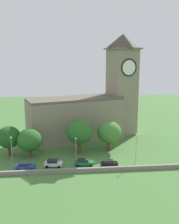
# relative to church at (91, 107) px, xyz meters

# --- Properties ---
(ground_plane) EXTENTS (200.00, 200.00, 0.00)m
(ground_plane) POSITION_rel_church_xyz_m (-2.49, -7.03, -10.25)
(ground_plane) COLOR #477538
(church) EXTENTS (38.11, 21.17, 33.63)m
(church) POSITION_rel_church_xyz_m (0.00, 0.00, 0.00)
(church) COLOR gray
(church) RESTS_ON ground
(quay_barrier) EXTENTS (44.70, 0.70, 1.01)m
(quay_barrier) POSITION_rel_church_xyz_m (-2.49, -27.14, -9.74)
(quay_barrier) COLOR gray
(quay_barrier) RESTS_ON ground
(car_blue) EXTENTS (4.67, 2.60, 1.82)m
(car_blue) POSITION_rel_church_xyz_m (-18.39, -24.44, -9.33)
(car_blue) COLOR #233D9E
(car_blue) RESTS_ON ground
(car_white) EXTENTS (4.49, 2.66, 1.83)m
(car_white) POSITION_rel_church_xyz_m (-11.83, -23.36, -9.33)
(car_white) COLOR silver
(car_white) RESTS_ON ground
(car_green) EXTENTS (4.78, 2.34, 1.65)m
(car_green) POSITION_rel_church_xyz_m (-4.38, -23.34, -9.41)
(car_green) COLOR #1E6B38
(car_green) RESTS_ON ground
(car_black) EXTENTS (4.18, 2.15, 1.67)m
(car_black) POSITION_rel_church_xyz_m (1.70, -24.60, -9.41)
(car_black) COLOR black
(car_black) RESTS_ON ground
(streetlamp_west_end) EXTENTS (0.44, 0.44, 7.63)m
(streetlamp_west_end) POSITION_rel_church_xyz_m (-21.74, -22.31, -5.22)
(streetlamp_west_end) COLOR #9EA0A5
(streetlamp_west_end) RESTS_ON ground
(streetlamp_west_mid) EXTENTS (0.44, 0.44, 6.55)m
(streetlamp_west_mid) POSITION_rel_church_xyz_m (-6.19, -21.29, -5.83)
(streetlamp_west_mid) COLOR #9EA0A5
(streetlamp_west_mid) RESTS_ON ground
(streetlamp_central) EXTENTS (0.44, 0.44, 7.69)m
(streetlamp_central) POSITION_rel_church_xyz_m (8.86, -22.85, -5.18)
(streetlamp_central) COLOR #9EA0A5
(streetlamp_central) RESTS_ON ground
(tree_by_tower) EXTENTS (6.85, 6.85, 8.50)m
(tree_by_tower) POSITION_rel_church_xyz_m (3.68, -13.20, -4.87)
(tree_by_tower) COLOR brown
(tree_by_tower) RESTS_ON ground
(tree_churchyard) EXTENTS (6.45, 6.45, 8.12)m
(tree_churchyard) POSITION_rel_church_xyz_m (-23.89, -14.68, -5.07)
(tree_churchyard) COLOR brown
(tree_churchyard) RESTS_ON ground
(tree_riverside_east) EXTENTS (6.68, 6.68, 7.64)m
(tree_riverside_east) POSITION_rel_church_xyz_m (-18.21, -16.06, -5.64)
(tree_riverside_east) COLOR brown
(tree_riverside_east) RESTS_ON ground
(tree_riverside_west) EXTENTS (7.37, 7.37, 9.49)m
(tree_riverside_west) POSITION_rel_church_xyz_m (-4.82, -14.63, -4.12)
(tree_riverside_west) COLOR brown
(tree_riverside_west) RESTS_ON ground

